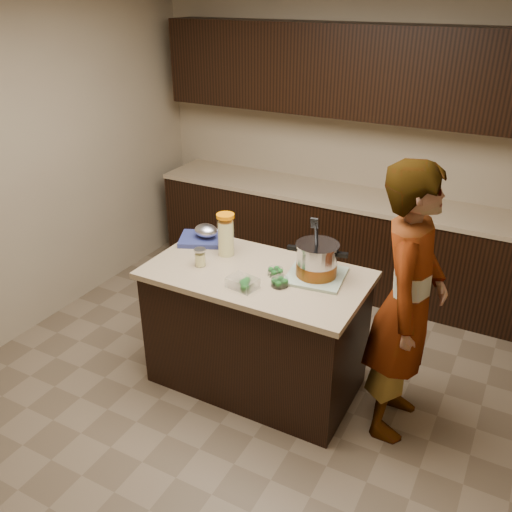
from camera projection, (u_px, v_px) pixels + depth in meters
The scene contains 13 objects.
ground_plane at pixel (256, 380), 3.97m from camera, with size 4.00×4.00×0.00m, color brown.
room_shell at pixel (256, 151), 3.21m from camera, with size 4.04×4.04×2.72m.
back_cabinets at pixel (346, 189), 4.92m from camera, with size 3.60×0.63×2.33m.
island at pixel (256, 329), 3.77m from camera, with size 1.46×0.81×0.90m.
dish_towel at pixel (316, 276), 3.51m from camera, with size 0.36×0.36×0.02m, color #527750.
stock_pot at pixel (317, 262), 3.46m from camera, with size 0.39×0.32×0.39m.
lemonade_pitcher at pixel (226, 236), 3.74m from camera, with size 0.16×0.16×0.30m.
mason_jar at pixel (200, 258), 3.63m from camera, with size 0.09×0.09×0.13m.
broccoli_tub_left at pixel (275, 272), 3.52m from camera, with size 0.11×0.11×0.05m.
broccoli_tub_right at pixel (280, 283), 3.40m from camera, with size 0.12×0.12×0.05m.
broccoli_tub_rect at pixel (243, 283), 3.38m from camera, with size 0.20×0.16×0.07m.
blue_tray at pixel (205, 236), 3.98m from camera, with size 0.42×0.39×0.13m.
person at pixel (407, 305), 3.22m from camera, with size 0.65×0.43×1.78m, color gray.
Camera 1 is at (1.49, -2.77, 2.59)m, focal length 38.00 mm.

